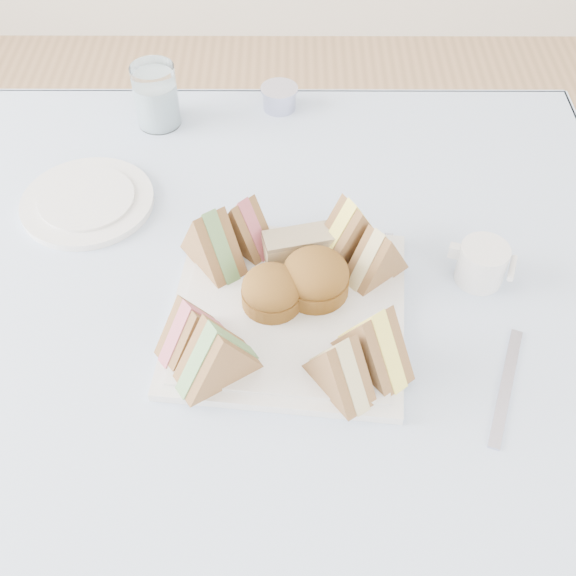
{
  "coord_description": "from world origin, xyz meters",
  "views": [
    {
      "loc": [
        0.05,
        -0.54,
        1.44
      ],
      "look_at": [
        0.04,
        0.02,
        0.8
      ],
      "focal_mm": 45.0,
      "sensor_mm": 36.0,
      "label": 1
    }
  ],
  "objects_px": {
    "table": "(261,472)",
    "creamer_jug": "(482,264)",
    "water_glass": "(156,96)",
    "serving_plate": "(288,311)"
  },
  "relations": [
    {
      "from": "table",
      "to": "creamer_jug",
      "type": "distance_m",
      "value": 0.5
    },
    {
      "from": "table",
      "to": "creamer_jug",
      "type": "bearing_deg",
      "value": 16.33
    },
    {
      "from": "water_glass",
      "to": "creamer_jug",
      "type": "distance_m",
      "value": 0.56
    },
    {
      "from": "water_glass",
      "to": "creamer_jug",
      "type": "relative_size",
      "value": 1.61
    },
    {
      "from": "table",
      "to": "serving_plate",
      "type": "distance_m",
      "value": 0.39
    },
    {
      "from": "table",
      "to": "water_glass",
      "type": "height_order",
      "value": "water_glass"
    },
    {
      "from": "table",
      "to": "creamer_jug",
      "type": "height_order",
      "value": "creamer_jug"
    },
    {
      "from": "serving_plate",
      "to": "creamer_jug",
      "type": "bearing_deg",
      "value": 20.08
    },
    {
      "from": "water_glass",
      "to": "creamer_jug",
      "type": "height_order",
      "value": "water_glass"
    },
    {
      "from": "table",
      "to": "water_glass",
      "type": "relative_size",
      "value": 9.0
    }
  ]
}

